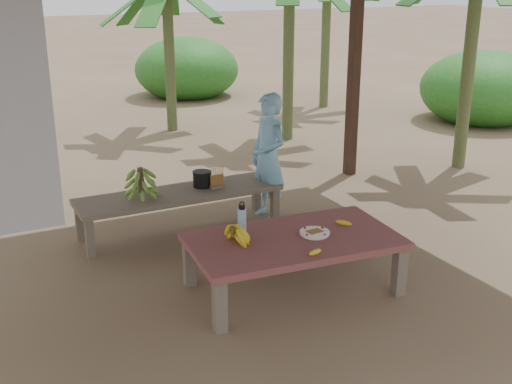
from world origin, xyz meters
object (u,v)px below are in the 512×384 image
work_table (293,244)px  bench (180,197)px  plate (315,233)px  water_flask (242,220)px  ripe_banana_bunch (233,235)px  cooking_pot (202,179)px  woman (268,157)px

work_table → bench: bearing=108.2°
plate → water_flask: 0.64m
bench → ripe_banana_bunch: 1.63m
bench → water_flask: 1.45m
cooking_pot → woman: 0.79m
woman → water_flask: bearing=-43.1°
plate → woman: 1.78m
cooking_pot → woman: size_ratio=0.14×
work_table → bench: work_table is taller
plate → water_flask: (-0.54, 0.34, 0.10)m
woman → plate: bearing=-22.1°
plate → cooking_pot: 1.85m
plate → cooking_pot: bearing=99.4°
bench → cooking_pot: bearing=12.4°
work_table → woman: 1.82m
work_table → cooking_pot: cooking_pot is taller
bench → water_flask: bearing=-87.8°
bench → work_table: bearing=-76.7°
water_flask → woman: (1.00, 1.38, 0.09)m
water_flask → cooking_pot: size_ratio=1.49×
water_flask → bench: bearing=91.8°
work_table → water_flask: bearing=144.7°
water_flask → cooking_pot: 1.51m
ripe_banana_bunch → water_flask: size_ratio=0.95×
ripe_banana_bunch → cooking_pot: bearing=76.0°
cooking_pot → bench: bearing=-168.0°
cooking_pot → work_table: bearing=-86.5°
ripe_banana_bunch → woman: 1.96m
work_table → cooking_pot: size_ratio=9.60×
cooking_pot → woman: bearing=-8.4°
plate → cooking_pot: cooking_pot is taller
work_table → woman: woman is taller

